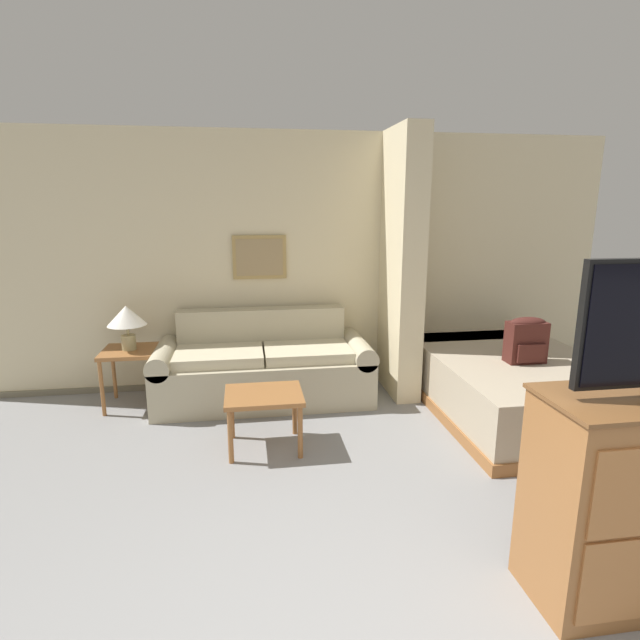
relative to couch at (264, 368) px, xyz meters
name	(u,v)px	position (x,y,z in m)	size (l,w,h in m)	color
wall_back	(296,263)	(0.38, 0.48, 0.97)	(6.67, 0.16, 2.60)	beige
wall_partition_pillar	(402,265)	(1.38, 0.04, 0.98)	(0.24, 0.77, 2.60)	beige
couch	(264,368)	(0.00, 0.00, 0.00)	(2.09, 0.84, 0.86)	#B7AD8E
coffee_table	(264,401)	(-0.04, -1.03, 0.07)	(0.60, 0.50, 0.46)	#996033
side_table	(130,358)	(-1.25, 0.03, 0.15)	(0.50, 0.50, 0.56)	#996033
table_lamp	(127,318)	(-1.25, 0.03, 0.54)	(0.35, 0.35, 0.42)	tan
bed	(513,384)	(2.26, -0.66, -0.05)	(1.48, 2.10, 0.53)	#996033
backpack	(526,339)	(2.27, -0.80, 0.42)	(0.34, 0.20, 0.41)	#471E19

